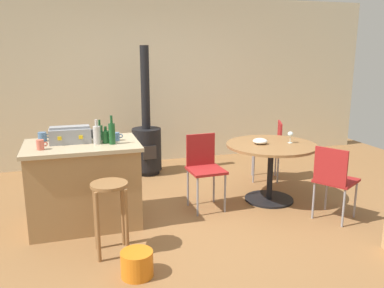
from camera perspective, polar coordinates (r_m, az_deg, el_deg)
ground_plane at (r=4.58m, az=0.68°, el=-10.70°), size 8.80×8.80×0.00m
back_wall at (r=6.76m, az=-6.21°, el=8.86°), size 8.00×0.10×2.70m
kitchen_island at (r=4.50m, az=-15.05°, el=-5.47°), size 1.18×0.81×0.90m
wooden_stool at (r=3.77m, az=-11.56°, el=-8.13°), size 0.34×0.34×0.69m
dining_table at (r=5.07m, az=11.12°, el=-1.84°), size 1.11×1.11×0.73m
folding_chair_near at (r=5.90m, az=11.10°, el=-0.26°), size 0.53×0.53×0.86m
folding_chair_far at (r=4.77m, az=1.73°, el=-3.00°), size 0.42×0.42×0.88m
folding_chair_left at (r=4.67m, az=19.49°, el=-4.51°), size 0.55×0.55×0.85m
wood_stove at (r=6.13m, az=-6.45°, el=0.23°), size 0.44×0.45×1.92m
toolbox at (r=4.42m, az=-16.91°, el=1.22°), size 0.42×0.21×0.18m
bottle_0 at (r=4.30m, az=-13.35°, el=1.32°), size 0.08×0.08×0.26m
bottle_1 at (r=4.32m, az=-12.14°, el=1.03°), size 0.08×0.08×0.18m
bottle_2 at (r=4.48m, az=-12.94°, el=1.64°), size 0.06×0.06×0.22m
bottle_3 at (r=4.25m, az=-11.29°, el=1.53°), size 0.07×0.07×0.30m
cup_0 at (r=4.22m, az=-20.70°, el=-0.10°), size 0.11×0.07×0.10m
cup_1 at (r=4.62m, az=-20.45°, el=0.99°), size 0.13×0.09×0.10m
cup_2 at (r=4.42m, az=-10.68°, el=1.04°), size 0.11×0.08×0.09m
cup_3 at (r=4.60m, az=-13.83°, el=1.41°), size 0.11×0.08×0.10m
wine_glass at (r=5.11m, az=13.80°, el=1.31°), size 0.07×0.07×0.14m
serving_bowl at (r=5.00m, az=9.65°, el=0.41°), size 0.18×0.18×0.07m
plastic_bucket at (r=3.54m, az=-7.82°, el=-16.49°), size 0.27×0.27×0.22m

